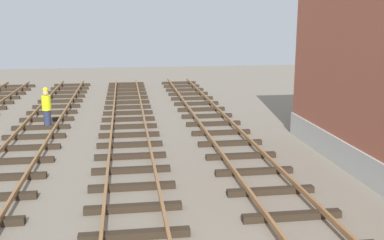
% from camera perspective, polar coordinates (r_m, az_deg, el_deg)
% --- Properties ---
extents(track_worker_distant, '(0.40, 0.40, 1.87)m').
position_cam_1_polar(track_worker_distant, '(21.22, -17.58, 1.38)').
color(track_worker_distant, '#262D4C').
rests_on(track_worker_distant, ground).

